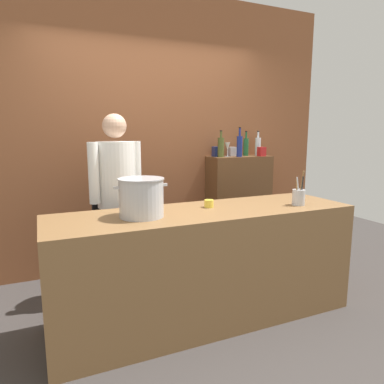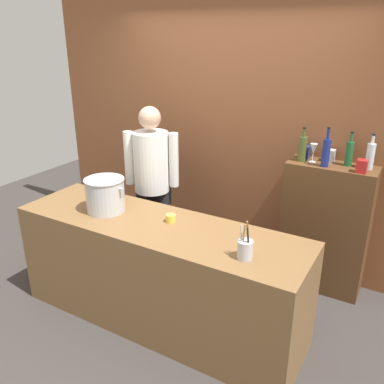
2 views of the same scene
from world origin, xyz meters
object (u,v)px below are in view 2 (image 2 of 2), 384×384
spice_tin_red (362,166)px  wine_bottle_clear (370,156)px  stockpot_large (105,195)px  spice_tin_silver (330,155)px  wine_bottle_green (349,153)px  utensil_crock (245,249)px  spice_tin_navy (305,152)px  wine_bottle_olive (302,148)px  chef (152,178)px  butter_jar (171,218)px  wine_bottle_cobalt (326,152)px  wine_glass_short (313,150)px

spice_tin_red → wine_bottle_clear: bearing=74.9°
stockpot_large → spice_tin_silver: size_ratio=3.63×
wine_bottle_green → spice_tin_red: (0.13, -0.14, -0.06)m
utensil_crock → spice_tin_navy: (-0.04, 1.40, 0.30)m
stockpot_large → wine_bottle_olive: wine_bottle_olive is taller
chef → wine_bottle_green: chef is taller
chef → stockpot_large: (0.03, -0.70, 0.08)m
utensil_crock → stockpot_large: bearing=174.2°
butter_jar → spice_tin_navy: (0.69, 1.18, 0.35)m
wine_bottle_cobalt → spice_tin_navy: size_ratio=2.92×
stockpot_large → spice_tin_silver: 1.98m
spice_tin_red → spice_tin_navy: 0.54m
butter_jar → wine_bottle_cobalt: wine_bottle_cobalt is taller
spice_tin_red → chef: bearing=-167.8°
utensil_crock → chef: bearing=148.0°
wine_bottle_green → spice_tin_silver: bearing=164.7°
wine_bottle_cobalt → wine_bottle_clear: 0.36m
utensil_crock → spice_tin_red: size_ratio=2.64×
stockpot_large → wine_glass_short: (1.37, 1.18, 0.29)m
stockpot_large → wine_bottle_clear: size_ratio=1.30×
butter_jar → wine_bottle_olive: size_ratio=0.25×
utensil_crock → spice_tin_silver: 1.46m
stockpot_large → spice_tin_red: bearing=31.5°
butter_jar → wine_bottle_olive: bearing=57.5°
wine_bottle_cobalt → wine_bottle_green: size_ratio=1.14×
spice_tin_silver → chef: bearing=-159.2°
wine_bottle_green → spice_tin_red: size_ratio=2.71×
chef → wine_glass_short: size_ratio=9.90×
utensil_crock → spice_tin_silver: size_ratio=2.69×
wine_bottle_cobalt → stockpot_large: bearing=-143.2°
wine_bottle_green → wine_glass_short: wine_bottle_green is taller
chef → utensil_crock: size_ratio=5.75×
wine_bottle_green → wine_bottle_olive: bearing=-169.5°
utensil_crock → butter_jar: size_ratio=3.79×
spice_tin_red → utensil_crock: bearing=-111.3°
spice_tin_silver → spice_tin_red: (0.30, -0.19, 0.00)m
stockpot_large → wine_glass_short: bearing=40.8°
wine_bottle_olive → spice_tin_red: 0.52m
wine_bottle_green → spice_tin_silver: wine_bottle_green is taller
stockpot_large → wine_bottle_olive: bearing=42.5°
utensil_crock → butter_jar: bearing=163.1°
wine_bottle_cobalt → wine_bottle_olive: bearing=166.0°
stockpot_large → wine_bottle_green: bearing=36.8°
wine_glass_short → spice_tin_silver: wine_glass_short is taller
butter_jar → wine_glass_short: size_ratio=0.45×
spice_tin_navy → wine_glass_short: bearing=-40.4°
wine_bottle_green → wine_glass_short: (-0.29, -0.06, 0.00)m
wine_bottle_clear → spice_tin_silver: (-0.34, 0.05, -0.06)m
utensil_crock → wine_bottle_green: size_ratio=0.97×
chef → wine_bottle_olive: 1.43m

